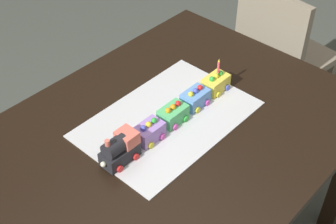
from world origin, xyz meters
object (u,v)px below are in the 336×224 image
(cake_car_hopper_mint_green, at_px, (173,114))
(cake_car_tanker_sky_blue, at_px, (195,98))
(cake_locomotive, at_px, (120,149))
(birthday_candle, at_px, (219,66))
(chair, at_px, (279,55))
(cake_car_gondola_lemon, at_px, (216,83))
(dining_table, at_px, (163,157))
(cake_car_flatbed_lavender, at_px, (149,132))

(cake_car_hopper_mint_green, height_order, cake_car_tanker_sky_blue, same)
(cake_locomotive, bearing_deg, cake_car_tanker_sky_blue, 0.00)
(cake_locomotive, bearing_deg, birthday_candle, 0.00)
(chair, relative_size, cake_locomotive, 6.14)
(chair, distance_m, cake_locomotive, 1.26)
(cake_car_hopper_mint_green, distance_m, birthday_candle, 0.26)
(cake_locomotive, height_order, cake_car_gondola_lemon, cake_locomotive)
(dining_table, distance_m, cake_car_hopper_mint_green, 0.16)
(chair, relative_size, cake_car_hopper_mint_green, 8.60)
(chair, relative_size, cake_car_flatbed_lavender, 8.60)
(dining_table, distance_m, cake_car_flatbed_lavender, 0.15)
(cake_locomotive, xyz_separation_m, cake_car_flatbed_lavender, (0.13, 0.00, -0.02))
(birthday_candle, bearing_deg, dining_table, -176.25)
(chair, xyz_separation_m, cake_car_tanker_sky_blue, (-0.84, -0.13, 0.30))
(chair, relative_size, cake_car_gondola_lemon, 8.60)
(cake_locomotive, relative_size, birthday_candle, 2.32)
(dining_table, relative_size, birthday_candle, 23.16)
(cake_car_hopper_mint_green, height_order, birthday_candle, birthday_candle)
(chair, relative_size, birthday_candle, 14.23)
(dining_table, height_order, cake_car_flatbed_lavender, cake_car_flatbed_lavender)
(cake_car_hopper_mint_green, relative_size, cake_car_gondola_lemon, 1.00)
(dining_table, relative_size, cake_car_gondola_lemon, 14.00)
(cake_car_hopper_mint_green, bearing_deg, chair, 7.63)
(dining_table, bearing_deg, cake_locomotive, 173.17)
(cake_car_tanker_sky_blue, bearing_deg, cake_car_gondola_lemon, 0.00)
(chair, distance_m, cake_car_hopper_mint_green, 1.01)
(cake_locomotive, height_order, cake_car_flatbed_lavender, cake_locomotive)
(dining_table, distance_m, cake_locomotive, 0.24)
(cake_car_tanker_sky_blue, relative_size, birthday_candle, 1.65)
(dining_table, height_order, chair, chair)
(cake_car_flatbed_lavender, bearing_deg, chair, 6.80)
(cake_car_tanker_sky_blue, xyz_separation_m, birthday_candle, (0.13, -0.00, 0.07))
(cake_locomotive, bearing_deg, chair, 6.08)
(cake_car_gondola_lemon, xyz_separation_m, birthday_candle, (0.01, -0.00, 0.07))
(dining_table, relative_size, cake_car_flatbed_lavender, 14.00)
(cake_car_flatbed_lavender, relative_size, birthday_candle, 1.65)
(cake_car_flatbed_lavender, height_order, cake_car_gondola_lemon, same)
(cake_car_tanker_sky_blue, bearing_deg, chair, 8.68)
(dining_table, bearing_deg, cake_car_tanker_sky_blue, 6.25)
(cake_locomotive, distance_m, cake_car_flatbed_lavender, 0.13)
(cake_car_flatbed_lavender, bearing_deg, cake_car_tanker_sky_blue, 0.00)
(dining_table, bearing_deg, birthday_candle, 3.75)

